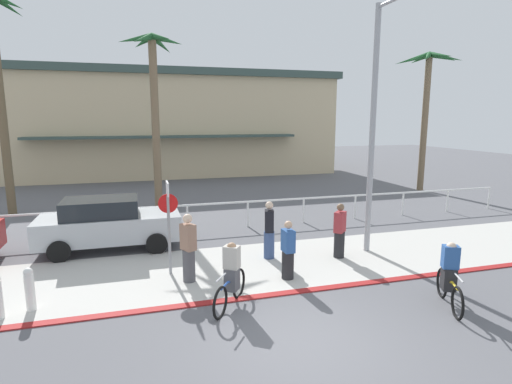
# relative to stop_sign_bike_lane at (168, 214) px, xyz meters

# --- Properties ---
(ground_plane) EXTENTS (80.00, 80.00, 0.00)m
(ground_plane) POSITION_rel_stop_sign_bike_lane_xyz_m (2.15, 5.72, -1.68)
(ground_plane) COLOR #5B5B60
(sidewalk_strip) EXTENTS (44.00, 4.00, 0.02)m
(sidewalk_strip) POSITION_rel_stop_sign_bike_lane_xyz_m (2.15, -0.08, -1.67)
(sidewalk_strip) COLOR beige
(sidewalk_strip) RESTS_ON ground
(curb_paint) EXTENTS (44.00, 0.24, 0.03)m
(curb_paint) POSITION_rel_stop_sign_bike_lane_xyz_m (2.15, -2.08, -1.66)
(curb_paint) COLOR maroon
(curb_paint) RESTS_ON ground
(building_backdrop) EXTENTS (25.84, 11.99, 7.61)m
(building_backdrop) POSITION_rel_stop_sign_bike_lane_xyz_m (1.30, 23.00, 2.15)
(building_backdrop) COLOR beige
(building_backdrop) RESTS_ON ground
(rail_fence) EXTENTS (26.02, 0.08, 1.04)m
(rail_fence) POSITION_rel_stop_sign_bike_lane_xyz_m (2.15, 4.22, -0.84)
(rail_fence) COLOR white
(rail_fence) RESTS_ON ground
(stop_sign_bike_lane) EXTENTS (0.52, 0.56, 2.56)m
(stop_sign_bike_lane) POSITION_rel_stop_sign_bike_lane_xyz_m (0.00, 0.00, 0.00)
(stop_sign_bike_lane) COLOR gray
(stop_sign_bike_lane) RESTS_ON ground
(bollard_3) EXTENTS (0.20, 0.20, 1.00)m
(bollard_3) POSITION_rel_stop_sign_bike_lane_xyz_m (-3.14, -1.35, -1.16)
(bollard_3) COLOR white
(bollard_3) RESTS_ON ground
(streetlight_curb) EXTENTS (0.24, 2.54, 7.50)m
(streetlight_curb) POSITION_rel_stop_sign_bike_lane_xyz_m (6.23, 0.02, 2.60)
(streetlight_curb) COLOR #9EA0A5
(streetlight_curb) RESTS_ON ground
(palm_tree_3) EXTENTS (2.84, 3.19, 7.94)m
(palm_tree_3) POSITION_rel_stop_sign_bike_lane_xyz_m (0.16, 8.69, 4.01)
(palm_tree_3) COLOR #756047
(palm_tree_3) RESTS_ON ground
(palm_tree_4) EXTENTS (3.49, 3.48, 7.91)m
(palm_tree_4) POSITION_rel_stop_sign_bike_lane_xyz_m (15.36, 9.42, 4.35)
(palm_tree_4) COLOR #756047
(palm_tree_4) RESTS_ON ground
(car_silver_1) EXTENTS (4.40, 2.02, 1.69)m
(car_silver_1) POSITION_rel_stop_sign_bike_lane_xyz_m (-1.74, 2.77, -0.81)
(car_silver_1) COLOR #B2B7BC
(car_silver_1) RESTS_ON ground
(cyclist_yellow_0) EXTENTS (0.80, 1.68, 1.50)m
(cyclist_yellow_0) POSITION_rel_stop_sign_bike_lane_xyz_m (5.93, -3.69, -0.98)
(cyclist_yellow_0) COLOR black
(cyclist_yellow_0) RESTS_ON ground
(cyclist_blue_1) EXTENTS (1.09, 1.52, 1.50)m
(cyclist_blue_1) POSITION_rel_stop_sign_bike_lane_xyz_m (1.18, -2.31, -0.98)
(cyclist_blue_1) COLOR black
(cyclist_blue_1) RESTS_ON ground
(pedestrian_0) EXTENTS (0.40, 0.46, 1.77)m
(pedestrian_0) POSITION_rel_stop_sign_bike_lane_xyz_m (2.98, 0.45, -0.85)
(pedestrian_0) COLOR #384C7A
(pedestrian_0) RESTS_ON ground
(pedestrian_1) EXTENTS (0.47, 0.46, 1.69)m
(pedestrian_1) POSITION_rel_stop_sign_bike_lane_xyz_m (5.06, -0.08, -0.89)
(pedestrian_1) COLOR #232326
(pedestrian_1) RESTS_ON ground
(pedestrian_2) EXTENTS (0.33, 0.41, 1.59)m
(pedestrian_2) POSITION_rel_stop_sign_bike_lane_xyz_m (2.96, -1.23, -0.95)
(pedestrian_2) COLOR #232326
(pedestrian_2) RESTS_ON ground
(pedestrian_3) EXTENTS (0.43, 0.47, 1.82)m
(pedestrian_3) POSITION_rel_stop_sign_bike_lane_xyz_m (0.43, -0.69, -0.82)
(pedestrian_3) COLOR #4C4C51
(pedestrian_3) RESTS_ON ground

